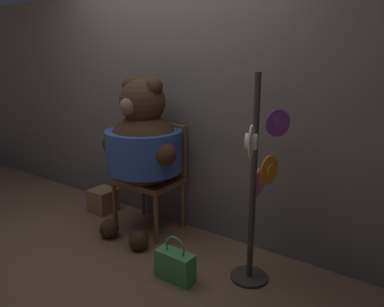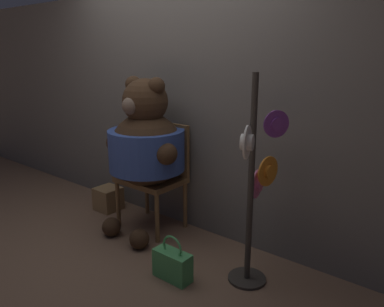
{
  "view_description": "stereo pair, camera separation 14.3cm",
  "coord_description": "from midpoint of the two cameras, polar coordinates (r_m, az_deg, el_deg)",
  "views": [
    {
      "loc": [
        2.18,
        -2.17,
        1.63
      ],
      "look_at": [
        0.51,
        0.13,
        0.86
      ],
      "focal_mm": 35.0,
      "sensor_mm": 36.0,
      "label": 1
    },
    {
      "loc": [
        2.29,
        -2.08,
        1.63
      ],
      "look_at": [
        0.51,
        0.13,
        0.86
      ],
      "focal_mm": 35.0,
      "sensor_mm": 36.0,
      "label": 2
    }
  ],
  "objects": [
    {
      "name": "handbag_on_ground",
      "position": [
        2.88,
        -1.52,
        -16.54
      ],
      "size": [
        0.3,
        0.13,
        0.35
      ],
      "color": "#479E56",
      "rests_on": "ground_plane"
    },
    {
      "name": "ground_plane",
      "position": [
        3.49,
        -6.92,
        -12.83
      ],
      "size": [
        14.0,
        14.0,
        0.0
      ],
      "primitive_type": "plane",
      "color": "brown"
    },
    {
      "name": "wall_back",
      "position": [
        3.54,
        -0.86,
        6.56
      ],
      "size": [
        8.0,
        0.1,
        2.2
      ],
      "color": "#66605B",
      "rests_on": "ground_plane"
    },
    {
      "name": "hat_display_rack",
      "position": [
        2.66,
        11.13,
        -5.29
      ],
      "size": [
        0.3,
        0.58,
        1.51
      ],
      "color": "#332D28",
      "rests_on": "ground_plane"
    },
    {
      "name": "teddy_bear",
      "position": [
        3.36,
        -5.83,
        1.3
      ],
      "size": [
        0.82,
        0.73,
        1.43
      ],
      "color": "#3D2819",
      "rests_on": "ground_plane"
    },
    {
      "name": "chair",
      "position": [
        3.56,
        -4.28,
        -2.48
      ],
      "size": [
        0.58,
        0.44,
        1.0
      ],
      "color": "brown",
      "rests_on": "ground_plane"
    },
    {
      "name": "wooden_crate",
      "position": [
        4.11,
        -11.66,
        -6.74
      ],
      "size": [
        0.24,
        0.24,
        0.24
      ],
      "color": "#937047",
      "rests_on": "ground_plane"
    }
  ]
}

